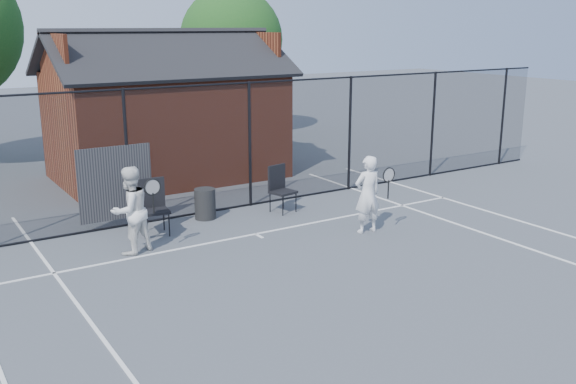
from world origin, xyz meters
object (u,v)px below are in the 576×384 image
player_front (368,194)px  chair_right (283,190)px  player_back (130,210)px  clubhouse (166,121)px  chair_left (155,208)px  waste_bin (205,204)px

player_front → chair_right: (-0.70, 2.23, -0.29)m
player_back → player_front: bearing=-17.2°
clubhouse → chair_left: clubhouse is taller
player_front → player_back: size_ratio=0.97×
player_back → chair_right: player_back is taller
clubhouse → chair_left: bearing=-114.9°
player_front → waste_bin: 3.72m
chair_left → clubhouse: bearing=72.8°
clubhouse → player_back: size_ratio=3.82×
clubhouse → player_front: bearing=-77.6°
clubhouse → waste_bin: clubhouse is taller
waste_bin → clubhouse: bearing=78.4°
waste_bin → chair_left: bearing=-160.0°
waste_bin → player_front: bearing=-47.8°
player_back → waste_bin: (2.16, 1.30, -0.50)m
player_back → clubhouse: bearing=61.8°
chair_left → waste_bin: chair_left is taller
chair_left → player_back: bearing=-126.6°
clubhouse → chair_right: bearing=-79.9°
player_back → chair_left: player_back is taller
chair_right → chair_left: bearing=168.0°
player_front → clubhouse: bearing=102.4°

